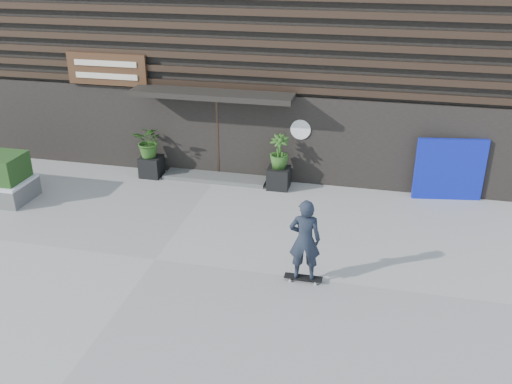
% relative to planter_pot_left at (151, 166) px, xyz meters
% --- Properties ---
extents(ground, '(80.00, 80.00, 0.00)m').
position_rel_planter_pot_left_xyz_m(ground, '(1.90, -4.40, -0.30)').
color(ground, '#9F9B97').
rests_on(ground, ground).
extents(entrance_step, '(3.00, 0.80, 0.12)m').
position_rel_planter_pot_left_xyz_m(entrance_step, '(1.90, 0.20, -0.24)').
color(entrance_step, '#4F4F4D').
rests_on(entrance_step, ground).
extents(planter_pot_left, '(0.60, 0.60, 0.60)m').
position_rel_planter_pot_left_xyz_m(planter_pot_left, '(0.00, 0.00, 0.00)').
color(planter_pot_left, black).
rests_on(planter_pot_left, ground).
extents(bamboo_left, '(0.86, 0.75, 0.96)m').
position_rel_planter_pot_left_xyz_m(bamboo_left, '(0.00, 0.00, 0.78)').
color(bamboo_left, '#2D591E').
rests_on(bamboo_left, planter_pot_left).
extents(planter_pot_right, '(0.60, 0.60, 0.60)m').
position_rel_planter_pot_left_xyz_m(planter_pot_right, '(3.80, 0.00, 0.00)').
color(planter_pot_right, black).
rests_on(planter_pot_right, ground).
extents(bamboo_right, '(0.54, 0.54, 0.96)m').
position_rel_planter_pot_left_xyz_m(bamboo_right, '(3.80, 0.00, 0.78)').
color(bamboo_right, '#2D591E').
rests_on(bamboo_right, planter_pot_right).
extents(blue_tarp, '(1.80, 0.40, 1.69)m').
position_rel_planter_pot_left_xyz_m(blue_tarp, '(8.32, 0.30, 0.55)').
color(blue_tarp, '#0C17A5').
rests_on(blue_tarp, ground).
extents(building, '(18.00, 11.00, 8.00)m').
position_rel_planter_pot_left_xyz_m(building, '(1.90, 5.56, 3.69)').
color(building, black).
rests_on(building, ground).
extents(skateboarder, '(0.78, 0.48, 1.83)m').
position_rel_planter_pot_left_xyz_m(skateboarder, '(5.18, -4.50, 0.66)').
color(skateboarder, black).
rests_on(skateboarder, ground).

